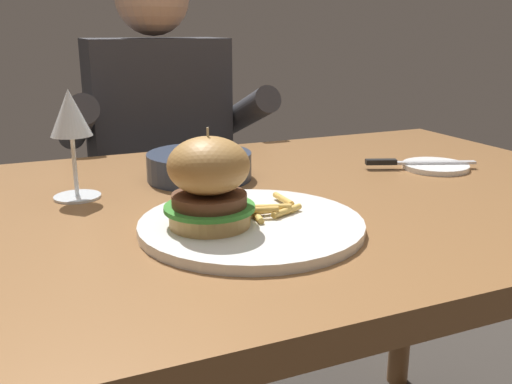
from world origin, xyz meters
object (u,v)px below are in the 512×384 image
at_px(burger_sandwich, 209,182).
at_px(table_knife, 410,162).
at_px(diner_person, 162,192).
at_px(main_plate, 251,225).
at_px(bread_plate, 435,166).
at_px(wine_glass, 70,119).
at_px(soup_bowl, 199,165).

bearing_deg(burger_sandwich, table_knife, 21.83).
relative_size(burger_sandwich, diner_person, 0.11).
distance_m(table_knife, diner_person, 0.75).
xyz_separation_m(main_plate, burger_sandwich, (-0.06, 0.00, 0.07)).
bearing_deg(bread_plate, diner_person, 120.57).
xyz_separation_m(burger_sandwich, bread_plate, (0.53, 0.17, -0.07)).
distance_m(bread_plate, diner_person, 0.78).
height_order(wine_glass, bread_plate, wine_glass).
height_order(main_plate, wine_glass, wine_glass).
distance_m(burger_sandwich, table_knife, 0.52).
relative_size(main_plate, table_knife, 1.49).
height_order(burger_sandwich, bread_plate, burger_sandwich).
height_order(soup_bowl, diner_person, diner_person).
distance_m(wine_glass, soup_bowl, 0.25).
distance_m(bread_plate, table_knife, 0.05).
height_order(bread_plate, table_knife, table_knife).
relative_size(table_knife, soup_bowl, 1.09).
xyz_separation_m(wine_glass, soup_bowl, (0.22, 0.04, -0.10)).
bearing_deg(main_plate, wine_glass, 128.27).
height_order(bread_plate, diner_person, diner_person).
bearing_deg(wine_glass, diner_person, 64.14).
height_order(wine_glass, table_knife, wine_glass).
relative_size(main_plate, diner_person, 0.26).
xyz_separation_m(wine_glass, table_knife, (0.62, -0.06, -0.12)).
xyz_separation_m(wine_glass, diner_person, (0.28, 0.58, -0.31)).
distance_m(wine_glass, diner_person, 0.71).
relative_size(bread_plate, soup_bowl, 0.67).
relative_size(wine_glass, table_knife, 0.85).
bearing_deg(soup_bowl, bread_plate, -14.14).
distance_m(table_knife, soup_bowl, 0.41).
bearing_deg(soup_bowl, table_knife, -13.29).
bearing_deg(main_plate, table_knife, 24.93).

